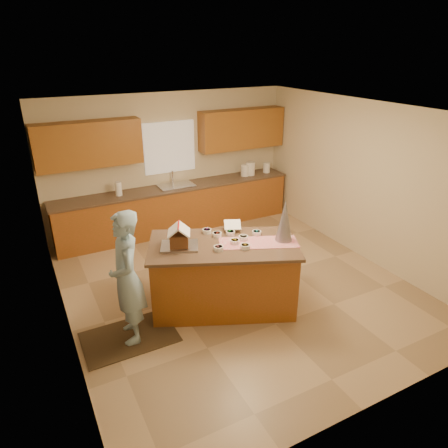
{
  "coord_description": "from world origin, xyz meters",
  "views": [
    {
      "loc": [
        -2.74,
        -4.86,
        3.51
      ],
      "look_at": [
        -0.1,
        0.2,
        1.0
      ],
      "focal_mm": 32.84,
      "sensor_mm": 36.0,
      "label": 1
    }
  ],
  "objects_px": {
    "gingerbread_house": "(179,237)",
    "island_base": "(223,276)",
    "boy": "(127,278)",
    "tinsel_tree": "(285,221)"
  },
  "relations": [
    {
      "from": "island_base",
      "to": "boy",
      "type": "height_order",
      "value": "boy"
    },
    {
      "from": "tinsel_tree",
      "to": "island_base",
      "type": "bearing_deg",
      "value": 160.05
    },
    {
      "from": "boy",
      "to": "gingerbread_house",
      "type": "relative_size",
      "value": 4.4
    },
    {
      "from": "island_base",
      "to": "boy",
      "type": "relative_size",
      "value": 1.12
    },
    {
      "from": "tinsel_tree",
      "to": "boy",
      "type": "bearing_deg",
      "value": 174.75
    },
    {
      "from": "tinsel_tree",
      "to": "gingerbread_house",
      "type": "xyz_separation_m",
      "value": [
        -1.36,
        0.48,
        -0.16
      ]
    },
    {
      "from": "gingerbread_house",
      "to": "island_base",
      "type": "bearing_deg",
      "value": -18.42
    },
    {
      "from": "island_base",
      "to": "gingerbread_house",
      "type": "relative_size",
      "value": 4.92
    },
    {
      "from": "island_base",
      "to": "boy",
      "type": "bearing_deg",
      "value": -152.66
    },
    {
      "from": "tinsel_tree",
      "to": "boy",
      "type": "height_order",
      "value": "boy"
    }
  ]
}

